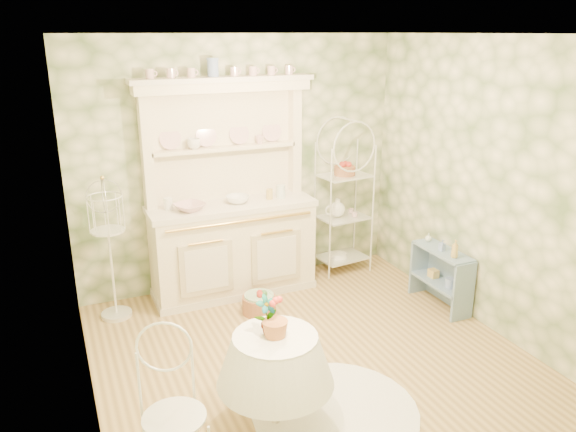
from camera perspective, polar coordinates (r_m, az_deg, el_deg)
name	(u,v)px	position (r m, az deg, el deg)	size (l,w,h in m)	color
floor	(311,356)	(5.08, 2.32, -14.07)	(3.60, 3.60, 0.00)	tan
ceiling	(315,34)	(4.30, 2.80, 18.01)	(3.60, 3.60, 0.00)	white
wall_left	(75,242)	(4.09, -20.78, -2.51)	(3.60, 3.60, 0.00)	beige
wall_right	(488,187)	(5.51, 19.63, 2.82)	(3.60, 3.60, 0.00)	beige
wall_back	(240,164)	(6.12, -4.89, 5.28)	(3.60, 3.60, 0.00)	beige
wall_front	(463,306)	(3.11, 17.37, -8.70)	(3.60, 3.60, 0.00)	beige
kitchen_dresser	(231,191)	(5.85, -5.80, 2.58)	(1.87, 0.61, 2.29)	white
bakers_rack	(344,198)	(6.51, 5.69, 1.80)	(0.55, 0.39, 1.76)	white
side_shelf	(441,277)	(6.00, 15.26, -5.95)	(0.28, 0.75, 0.64)	#7391AE
round_table	(276,380)	(4.16, -1.28, -16.36)	(0.65, 0.65, 0.71)	white
cafe_chair	(174,418)	(3.75, -11.48, -19.45)	(0.41, 0.41, 0.89)	white
birdcage_stand	(110,253)	(5.70, -17.61, -3.61)	(0.32, 0.32, 1.36)	white
floor_basket	(259,301)	(5.73, -2.95, -8.65)	(0.39, 0.39, 0.25)	#AA6B48
lace_rug	(335,410)	(4.48, 4.80, -19.05)	(1.26, 1.26, 0.01)	white
bowl_floral	(190,210)	(5.70, -9.93, 0.63)	(0.30, 0.30, 0.07)	white
bowl_white	(238,202)	(5.89, -5.15, 1.41)	(0.24, 0.24, 0.08)	white
cup_left	(194,146)	(5.81, -9.53, 7.02)	(0.14, 0.14, 0.11)	white
cup_right	(260,141)	(6.02, -2.90, 7.63)	(0.09, 0.09, 0.09)	white
potted_geranium	(267,317)	(3.92, -2.18, -10.20)	(0.15, 0.11, 0.29)	#3F7238
bottle_amber	(455,251)	(5.71, 16.58, -3.43)	(0.07, 0.07, 0.18)	tan
bottle_blue	(442,247)	(5.86, 15.37, -3.05)	(0.05, 0.05, 0.12)	#758DC5
bottle_glass	(428,239)	(6.07, 14.08, -2.24)	(0.07, 0.07, 0.09)	silver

